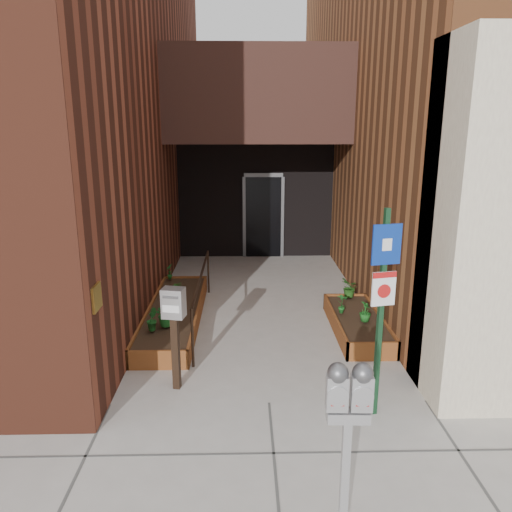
{
  "coord_description": "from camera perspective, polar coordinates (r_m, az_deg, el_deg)",
  "views": [
    {
      "loc": [
        -0.3,
        -5.6,
        3.41
      ],
      "look_at": [
        -0.12,
        1.8,
        1.45
      ],
      "focal_mm": 35.0,
      "sensor_mm": 36.0,
      "label": 1
    }
  ],
  "objects": [
    {
      "name": "ground",
      "position": [
        6.57,
        1.49,
        -16.44
      ],
      "size": [
        80.0,
        80.0,
        0.0
      ],
      "primitive_type": "plane",
      "color": "#9E9991",
      "rests_on": "ground"
    },
    {
      "name": "architecture",
      "position": [
        12.6,
        -0.9,
        22.01
      ],
      "size": [
        20.0,
        14.6,
        10.0
      ],
      "color": "#5E291B",
      "rests_on": "ground"
    },
    {
      "name": "planter_left",
      "position": [
        9.02,
        -9.32,
        -6.67
      ],
      "size": [
        0.9,
        3.6,
        0.3
      ],
      "color": "brown",
      "rests_on": "ground"
    },
    {
      "name": "planter_right",
      "position": [
        8.68,
        11.48,
        -7.66
      ],
      "size": [
        0.8,
        2.2,
        0.3
      ],
      "color": "brown",
      "rests_on": "ground"
    },
    {
      "name": "handrail",
      "position": [
        8.71,
        -6.27,
        -3.06
      ],
      "size": [
        0.04,
        3.34,
        0.9
      ],
      "color": "black",
      "rests_on": "ground"
    },
    {
      "name": "parking_meter",
      "position": [
        4.17,
        10.53,
        -16.48
      ],
      "size": [
        0.37,
        0.17,
        1.63
      ],
      "color": "#AAAAAC",
      "rests_on": "ground"
    },
    {
      "name": "sign_post",
      "position": [
        5.86,
        14.26,
        -4.1
      ],
      "size": [
        0.34,
        0.12,
        2.53
      ],
      "color": "#14381F",
      "rests_on": "ground"
    },
    {
      "name": "payment_dropbox",
      "position": [
        6.54,
        -9.34,
        -6.91
      ],
      "size": [
        0.31,
        0.26,
        1.4
      ],
      "color": "black",
      "rests_on": "ground"
    },
    {
      "name": "shrub_left_a",
      "position": [
        8.08,
        -10.21,
        -6.51
      ],
      "size": [
        0.48,
        0.48,
        0.4
      ],
      "primitive_type": "imported",
      "rotation": [
        0.0,
        0.0,
        0.49
      ],
      "color": "#1C6220",
      "rests_on": "planter_left"
    },
    {
      "name": "shrub_left_b",
      "position": [
        7.97,
        -11.84,
        -7.09
      ],
      "size": [
        0.21,
        0.21,
        0.35
      ],
      "primitive_type": "imported",
      "rotation": [
        0.0,
        0.0,
        1.67
      ],
      "color": "#17531B",
      "rests_on": "planter_left"
    },
    {
      "name": "shrub_left_c",
      "position": [
        8.98,
        -9.04,
        -4.22
      ],
      "size": [
        0.32,
        0.32,
        0.41
      ],
      "primitive_type": "imported",
      "rotation": [
        0.0,
        0.0,
        3.83
      ],
      "color": "#215919",
      "rests_on": "planter_left"
    },
    {
      "name": "shrub_left_d",
      "position": [
        10.45,
        -9.86,
        -1.75
      ],
      "size": [
        0.2,
        0.2,
        0.33
      ],
      "primitive_type": "imported",
      "rotation": [
        0.0,
        0.0,
        4.91
      ],
      "color": "#1B601F",
      "rests_on": "planter_left"
    },
    {
      "name": "shrub_right_a",
      "position": [
        8.33,
        12.38,
        -6.22
      ],
      "size": [
        0.23,
        0.23,
        0.33
      ],
      "primitive_type": "imported",
      "rotation": [
        0.0,
        0.0,
        1.29
      ],
      "color": "#19581A",
      "rests_on": "planter_right"
    },
    {
      "name": "shrub_right_b",
      "position": [
        8.6,
        9.81,
        -5.35
      ],
      "size": [
        0.25,
        0.25,
        0.35
      ],
      "primitive_type": "imported",
      "rotation": [
        0.0,
        0.0,
        2.58
      ],
      "color": "#1C6320",
      "rests_on": "planter_right"
    },
    {
      "name": "shrub_right_c",
      "position": [
        9.39,
        10.67,
        -3.59
      ],
      "size": [
        0.34,
        0.34,
        0.37
      ],
      "primitive_type": "imported",
      "rotation": [
        0.0,
        0.0,
        4.68
      ],
      "color": "#215317",
      "rests_on": "planter_right"
    }
  ]
}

